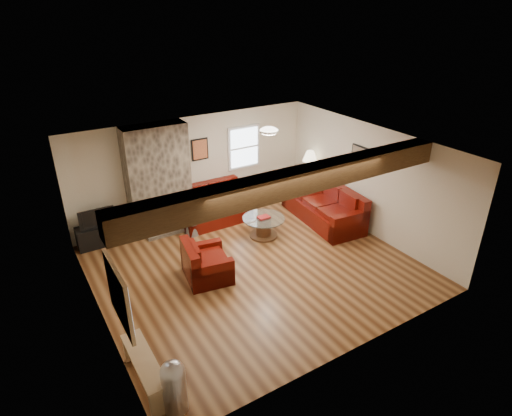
{
  "coord_description": "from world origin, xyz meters",
  "views": [
    {
      "loc": [
        -3.79,
        -6.21,
        4.87
      ],
      "look_at": [
        0.28,
        0.4,
        1.09
      ],
      "focal_mm": 30.0,
      "sensor_mm": 36.0,
      "label": 1
    }
  ],
  "objects": [
    {
      "name": "coffee_table",
      "position": [
        0.83,
        0.96,
        0.23
      ],
      "size": [
        0.96,
        0.96,
        0.5
      ],
      "color": "#4A2D17",
      "rests_on": "floor"
    },
    {
      "name": "hatch_window",
      "position": [
        -2.96,
        -1.5,
        1.45
      ],
      "size": [
        0.08,
        1.0,
        0.9
      ],
      "primitive_type": null,
      "color": "tan",
      "rests_on": "room"
    },
    {
      "name": "sofa_three",
      "position": [
        2.48,
        0.89,
        0.45
      ],
      "size": [
        1.2,
        2.4,
        0.9
      ],
      "primitive_type": null,
      "rotation": [
        0.0,
        0.0,
        -1.67
      ],
      "color": "#400604",
      "rests_on": "floor"
    },
    {
      "name": "pine_bench",
      "position": [
        -2.83,
        -1.72,
        0.23
      ],
      "size": [
        0.29,
        1.25,
        0.47
      ],
      "primitive_type": null,
      "color": "tan",
      "rests_on": "floor"
    },
    {
      "name": "tv_cabinet",
      "position": [
        -2.44,
        2.53,
        0.24
      ],
      "size": [
        0.95,
        0.38,
        0.47
      ],
      "primitive_type": "cube",
      "color": "black",
      "rests_on": "floor"
    },
    {
      "name": "artwork_right",
      "position": [
        2.96,
        0.3,
        1.75
      ],
      "size": [
        0.06,
        0.55,
        0.42
      ],
      "primitive_type": null,
      "color": "black",
      "rests_on": "room"
    },
    {
      "name": "oak_beam",
      "position": [
        0.0,
        -1.25,
        2.31
      ],
      "size": [
        6.0,
        0.36,
        0.38
      ],
      "primitive_type": "cube",
      "color": "black",
      "rests_on": "room"
    },
    {
      "name": "loveseat",
      "position": [
        0.2,
        2.23,
        0.45
      ],
      "size": [
        1.68,
        0.98,
        0.89
      ],
      "primitive_type": null,
      "rotation": [
        0.0,
        0.0,
        -0.01
      ],
      "color": "#400604",
      "rests_on": "floor"
    },
    {
      "name": "ceiling_dome",
      "position": [
        0.9,
        0.9,
        2.44
      ],
      "size": [
        0.4,
        0.4,
        0.18
      ],
      "primitive_type": null,
      "color": "beige",
      "rests_on": "room"
    },
    {
      "name": "room",
      "position": [
        0.0,
        0.0,
        1.25
      ],
      "size": [
        8.0,
        8.0,
        8.0
      ],
      "color": "#532E16",
      "rests_on": "ground"
    },
    {
      "name": "back_window",
      "position": [
        1.35,
        2.71,
        1.55
      ],
      "size": [
        0.9,
        0.08,
        1.1
      ],
      "primitive_type": null,
      "color": "silver",
      "rests_on": "room"
    },
    {
      "name": "artwork_back",
      "position": [
        0.15,
        2.71,
        1.7
      ],
      "size": [
        0.42,
        0.06,
        0.52
      ],
      "primitive_type": null,
      "color": "black",
      "rests_on": "room"
    },
    {
      "name": "coal_bucket",
      "position": [
        -0.52,
        1.89,
        0.16
      ],
      "size": [
        0.33,
        0.33,
        0.31
      ],
      "primitive_type": null,
      "color": "gray",
      "rests_on": "floor"
    },
    {
      "name": "chimney_breast",
      "position": [
        -1.0,
        2.49,
        1.22
      ],
      "size": [
        1.4,
        0.67,
        2.5
      ],
      "color": "#38322C",
      "rests_on": "floor"
    },
    {
      "name": "pedal_bin",
      "position": [
        -2.63,
        -2.31,
        0.4
      ],
      "size": [
        0.37,
        0.37,
        0.81
      ],
      "primitive_type": null,
      "rotation": [
        0.0,
        0.0,
        -0.16
      ],
      "color": "#B5B4BA",
      "rests_on": "floor"
    },
    {
      "name": "floor_lamp",
      "position": [
        2.77,
        1.83,
        1.24
      ],
      "size": [
        0.37,
        0.37,
        1.45
      ],
      "color": "#A88846",
      "rests_on": "floor"
    },
    {
      "name": "television",
      "position": [
        -2.44,
        2.53,
        0.69
      ],
      "size": [
        0.75,
        0.1,
        0.43
      ],
      "primitive_type": "imported",
      "color": "black",
      "rests_on": "tv_cabinet"
    },
    {
      "name": "armchair_red",
      "position": [
        -0.96,
        0.18,
        0.38
      ],
      "size": [
        0.96,
        1.06,
        0.76
      ],
      "primitive_type": null,
      "rotation": [
        0.0,
        0.0,
        1.4
      ],
      "color": "#400604",
      "rests_on": "floor"
    }
  ]
}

